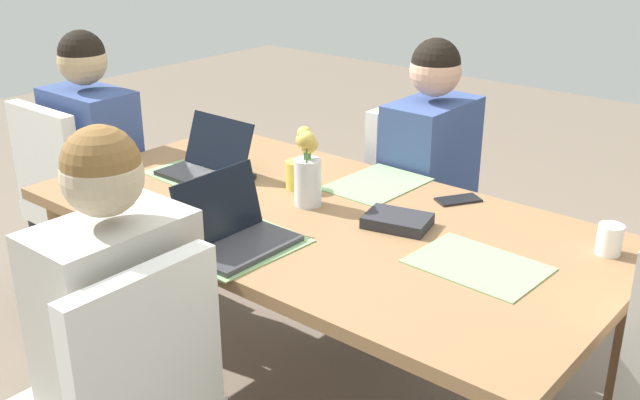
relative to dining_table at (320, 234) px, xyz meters
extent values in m
plane|color=#756656|center=(0.00, 0.00, -0.65)|extent=(10.00, 10.00, 0.00)
cube|color=olive|center=(0.00, 0.00, 0.05)|extent=(1.95, 1.00, 0.04)
cylinder|color=olive|center=(-0.89, -0.42, -0.31)|extent=(0.07, 0.07, 0.68)
cylinder|color=olive|center=(-0.89, 0.42, -0.31)|extent=(0.07, 0.07, 0.68)
cylinder|color=olive|center=(0.89, 0.42, -0.31)|extent=(0.07, 0.07, 0.68)
cube|color=silver|center=(0.16, -0.84, 0.02)|extent=(0.06, 0.42, 0.45)
cube|color=#B7B2A8|center=(-0.03, -0.78, 0.05)|extent=(0.24, 0.40, 0.50)
sphere|color=tan|center=(-0.03, -0.78, 0.42)|extent=(0.20, 0.20, 0.20)
sphere|color=brown|center=(-0.03, -0.78, 0.45)|extent=(0.19, 0.19, 0.19)
cube|color=silver|center=(-1.31, -0.02, -0.24)|extent=(0.44, 0.44, 0.08)
cube|color=silver|center=(-1.31, -0.21, 0.02)|extent=(0.42, 0.06, 0.45)
cylinder|color=#333338|center=(-1.50, 0.17, -0.47)|extent=(0.04, 0.04, 0.37)
cylinder|color=#333338|center=(-1.12, 0.17, -0.47)|extent=(0.04, 0.04, 0.37)
cylinder|color=#333338|center=(-1.50, -0.21, -0.47)|extent=(0.04, 0.04, 0.37)
cylinder|color=#333338|center=(-1.12, -0.21, -0.47)|extent=(0.04, 0.04, 0.37)
cube|color=#2D2D33|center=(-1.25, -0.02, -0.43)|extent=(0.34, 0.36, 0.45)
cube|color=#384C84|center=(-1.25, -0.02, 0.05)|extent=(0.40, 0.24, 0.50)
sphere|color=tan|center=(-1.25, -0.02, 0.42)|extent=(0.20, 0.20, 0.20)
sphere|color=black|center=(-1.25, -0.02, 0.45)|extent=(0.19, 0.19, 0.19)
cube|color=silver|center=(-0.04, 0.80, -0.24)|extent=(0.44, 0.44, 0.08)
cube|color=silver|center=(-0.23, 0.80, 0.02)|extent=(0.06, 0.42, 0.45)
cylinder|color=#333338|center=(0.15, 0.99, -0.47)|extent=(0.04, 0.04, 0.37)
cylinder|color=#333338|center=(0.15, 0.61, -0.47)|extent=(0.04, 0.04, 0.37)
cylinder|color=#333338|center=(-0.23, 0.99, -0.47)|extent=(0.04, 0.04, 0.37)
cylinder|color=#333338|center=(-0.23, 0.61, -0.47)|extent=(0.04, 0.04, 0.37)
cube|color=#2D2D33|center=(-0.04, 0.74, -0.43)|extent=(0.36, 0.34, 0.45)
cube|color=#384C84|center=(-0.04, 0.74, 0.05)|extent=(0.24, 0.40, 0.50)
sphere|color=#DBA487|center=(-0.04, 0.74, 0.42)|extent=(0.20, 0.20, 0.20)
sphere|color=black|center=(-0.04, 0.74, 0.45)|extent=(0.19, 0.19, 0.19)
cylinder|color=silver|center=(-0.08, 0.04, 0.15)|extent=(0.09, 0.09, 0.16)
sphere|color=gold|center=(-0.08, 0.04, 0.29)|extent=(0.06, 0.06, 0.06)
cylinder|color=#477A3D|center=(-0.08, 0.04, 0.26)|extent=(0.01, 0.01, 0.05)
sphere|color=gold|center=(-0.08, 0.05, 0.28)|extent=(0.05, 0.05, 0.05)
cylinder|color=#477A3D|center=(-0.08, 0.05, 0.26)|extent=(0.01, 0.01, 0.05)
sphere|color=gold|center=(-0.10, 0.05, 0.30)|extent=(0.06, 0.06, 0.06)
cylinder|color=#477A3D|center=(-0.10, 0.05, 0.26)|extent=(0.01, 0.01, 0.06)
sphere|color=gold|center=(-0.09, 0.03, 0.32)|extent=(0.05, 0.05, 0.05)
cylinder|color=#477A3D|center=(-0.09, 0.03, 0.28)|extent=(0.01, 0.01, 0.09)
sphere|color=gold|center=(-0.06, 0.01, 0.31)|extent=(0.06, 0.06, 0.06)
cylinder|color=#477A3D|center=(-0.06, 0.01, 0.27)|extent=(0.01, 0.01, 0.08)
cube|color=#7FAD70|center=(-0.01, -0.34, 0.08)|extent=(0.28, 0.37, 0.00)
cube|color=#7FAD70|center=(0.58, 0.00, 0.08)|extent=(0.37, 0.27, 0.00)
cube|color=#7FAD70|center=(-0.59, -0.01, 0.08)|extent=(0.37, 0.28, 0.00)
cube|color=#7FAD70|center=(-0.02, 0.34, 0.08)|extent=(0.27, 0.37, 0.00)
cube|color=#38383D|center=(-0.01, -0.35, 0.09)|extent=(0.22, 0.32, 0.02)
cube|color=black|center=(-0.10, -0.35, 0.19)|extent=(0.05, 0.31, 0.20)
cube|color=black|center=(-0.55, -0.01, 0.09)|extent=(0.32, 0.22, 0.02)
cube|color=black|center=(-0.55, 0.07, 0.19)|extent=(0.31, 0.08, 0.19)
cylinder|color=#47704C|center=(-0.83, -0.32, 0.13)|extent=(0.07, 0.07, 0.11)
cylinder|color=white|center=(0.83, 0.31, 0.12)|extent=(0.07, 0.07, 0.09)
cylinder|color=#DBC64C|center=(-0.22, 0.13, 0.12)|extent=(0.08, 0.08, 0.10)
cube|color=#28282D|center=(0.25, 0.08, 0.09)|extent=(0.23, 0.18, 0.04)
cube|color=black|center=(0.29, 0.39, 0.08)|extent=(0.14, 0.17, 0.01)
camera|label=1|loc=(1.44, -1.73, 1.03)|focal=41.96mm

